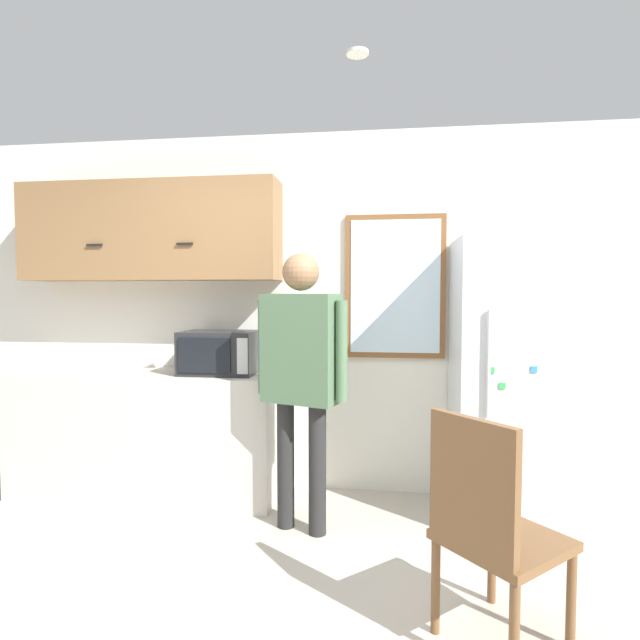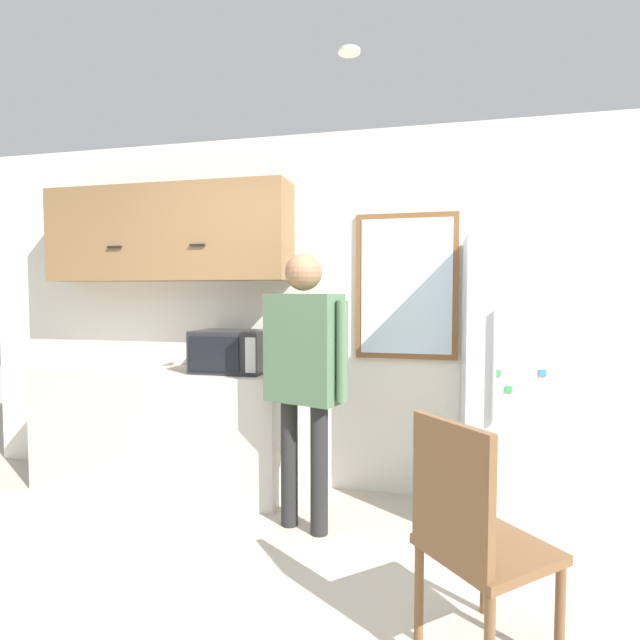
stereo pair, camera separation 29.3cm
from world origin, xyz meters
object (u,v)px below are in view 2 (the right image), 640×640
microwave (231,351)px  refrigerator (519,383)px  chair (472,531)px  person (304,361)px

microwave → refrigerator: refrigerator is taller
microwave → chair: 2.19m
person → microwave: bearing=166.4°
chair → refrigerator: bearing=-57.2°
refrigerator → chair: (-0.37, -1.31, -0.39)m
microwave → person: 0.79m
person → chair: 1.45m
microwave → chair: bearing=-40.1°
person → chair: size_ratio=1.74×
refrigerator → chair: bearing=-105.7°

